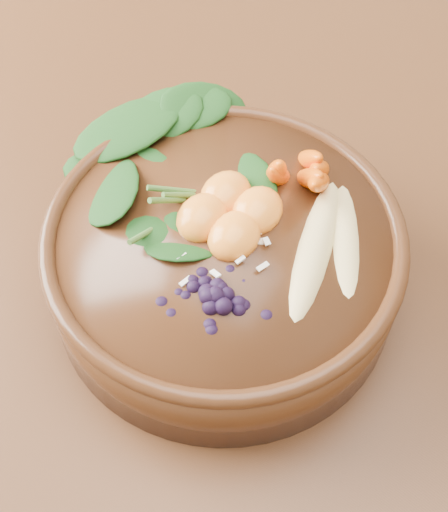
{
  "coord_description": "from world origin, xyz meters",
  "views": [
    {
      "loc": [
        0.02,
        -0.42,
        1.3
      ],
      "look_at": [
        -0.17,
        -0.12,
        0.8
      ],
      "focal_mm": 50.0,
      "sensor_mm": 36.0,
      "label": 1
    }
  ],
  "objects": [
    {
      "name": "coconut_flakes",
      "position": [
        -0.16,
        -0.14,
        0.84
      ],
      "size": [
        0.12,
        0.1,
        0.01
      ],
      "primitive_type": null,
      "rotation": [
        0.0,
        0.0,
        0.41
      ],
      "color": "white",
      "rests_on": "stoneware_bowl"
    },
    {
      "name": "ground",
      "position": [
        0.0,
        0.0,
        0.0
      ],
      "size": [
        4.0,
        4.0,
        0.0
      ],
      "primitive_type": "plane",
      "color": "#381E0F",
      "rests_on": "ground"
    },
    {
      "name": "dining_table",
      "position": [
        0.0,
        0.0,
        0.66
      ],
      "size": [
        1.6,
        0.9,
        0.75
      ],
      "color": "#331C0C",
      "rests_on": "ground"
    },
    {
      "name": "kale_heap",
      "position": [
        -0.24,
        -0.08,
        0.85
      ],
      "size": [
        0.25,
        0.24,
        0.05
      ],
      "primitive_type": null,
      "rotation": [
        0.0,
        0.0,
        0.41
      ],
      "color": "#1B4A19",
      "rests_on": "stoneware_bowl"
    },
    {
      "name": "mandarin_cluster",
      "position": [
        -0.18,
        -0.1,
        0.85
      ],
      "size": [
        0.12,
        0.12,
        0.03
      ],
      "primitive_type": null,
      "rotation": [
        0.0,
        0.0,
        0.41
      ],
      "color": "orange",
      "rests_on": "stoneware_bowl"
    },
    {
      "name": "blueberry_pile",
      "position": [
        -0.14,
        -0.18,
        0.85
      ],
      "size": [
        0.17,
        0.15,
        0.04
      ],
      "primitive_type": null,
      "rotation": [
        0.0,
        0.0,
        0.41
      ],
      "color": "black",
      "rests_on": "stoneware_bowl"
    },
    {
      "name": "carrot_cluster",
      "position": [
        -0.15,
        -0.03,
        0.87
      ],
      "size": [
        0.08,
        0.08,
        0.08
      ],
      "primitive_type": null,
      "rotation": [
        0.0,
        0.0,
        0.41
      ],
      "color": "#FF6708",
      "rests_on": "stoneware_bowl"
    },
    {
      "name": "stoneware_bowl",
      "position": [
        -0.17,
        -0.12,
        0.79
      ],
      "size": [
        0.4,
        0.4,
        0.08
      ],
      "primitive_type": "cylinder",
      "rotation": [
        0.0,
        0.0,
        0.41
      ],
      "color": "#452512",
      "rests_on": "dining_table"
    },
    {
      "name": "banana_halves",
      "position": [
        -0.09,
        -0.08,
        0.85
      ],
      "size": [
        0.1,
        0.17,
        0.03
      ],
      "rotation": [
        0.0,
        0.0,
        0.41
      ],
      "color": "#E0CC84",
      "rests_on": "stoneware_bowl"
    }
  ]
}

